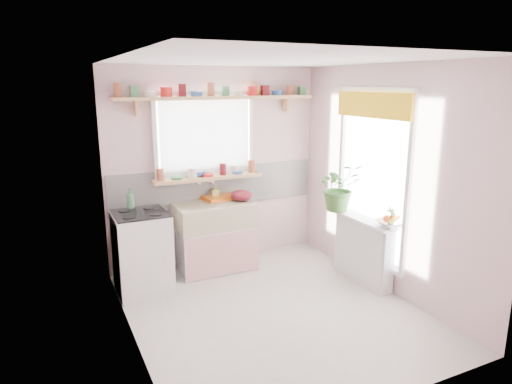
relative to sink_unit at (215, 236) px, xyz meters
name	(u,v)px	position (x,y,z in m)	size (l,w,h in m)	color
room	(289,162)	(0.81, -0.43, 0.94)	(3.20, 3.20, 3.20)	beige
sink_unit	(215,236)	(0.00, 0.00, 0.00)	(0.95, 0.65, 1.11)	white
cooker	(142,252)	(-0.95, -0.24, 0.03)	(0.58, 0.58, 0.93)	white
radiator_ledge	(363,249)	(1.45, -1.09, -0.03)	(0.22, 0.95, 0.78)	white
windowsill	(208,178)	(0.00, 0.19, 0.71)	(1.40, 0.22, 0.04)	tan
pine_shelf	(218,98)	(0.15, 0.18, 1.69)	(2.52, 0.24, 0.04)	tan
shelf_crockery	(218,91)	(0.15, 0.18, 1.76)	(2.47, 0.11, 0.12)	#A55133
sill_crockery	(207,172)	(-0.02, 0.19, 0.78)	(1.35, 0.11, 0.12)	#A55133
dish_tray	(220,197)	(0.16, 0.21, 0.44)	(0.45, 0.34, 0.05)	orange
colander	(242,195)	(0.37, 0.00, 0.48)	(0.28, 0.28, 0.13)	maroon
jade_plant	(339,187)	(1.36, -0.69, 0.64)	(0.53, 0.46, 0.59)	#3B6D2B
fruit_bowl	(391,224)	(1.48, -1.49, 0.38)	(0.30, 0.30, 0.07)	silver
herb_pot	(391,217)	(1.47, -1.49, 0.46)	(0.12, 0.08, 0.22)	#255C24
soap_bottle_sink	(215,192)	(0.10, 0.21, 0.51)	(0.09, 0.09, 0.19)	#CFD55F
sill_cup	(234,169)	(0.38, 0.25, 0.78)	(0.13, 0.13, 0.10)	white
sill_bowl	(196,174)	(-0.14, 0.25, 0.76)	(0.22, 0.22, 0.07)	#31569F
shelf_vase	(255,89)	(0.67, 0.24, 1.79)	(0.16, 0.16, 0.17)	#B96E39
cooker_bottle	(130,198)	(-1.01, -0.02, 0.60)	(0.09, 0.09, 0.24)	#3C794D
fruit	(392,218)	(1.49, -1.49, 0.44)	(0.20, 0.14, 0.10)	#EE5714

